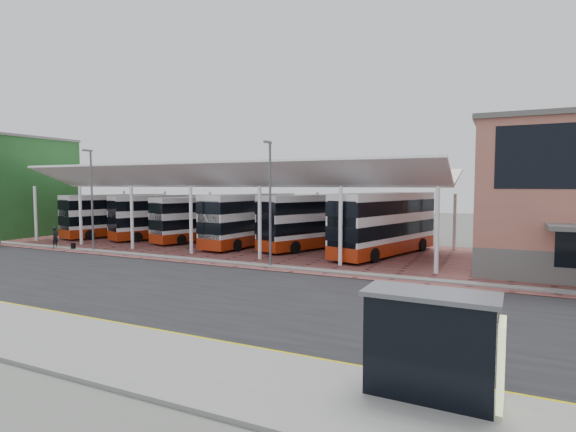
# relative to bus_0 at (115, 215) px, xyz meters

# --- Properties ---
(ground) EXTENTS (140.00, 140.00, 0.00)m
(ground) POSITION_rel_bus_0_xyz_m (20.41, -14.68, -2.18)
(ground) COLOR #50544D
(road) EXTENTS (120.00, 14.00, 0.02)m
(road) POSITION_rel_bus_0_xyz_m (20.41, -15.68, -2.17)
(road) COLOR black
(road) RESTS_ON ground
(forecourt) EXTENTS (72.00, 16.00, 0.06)m
(forecourt) POSITION_rel_bus_0_xyz_m (22.41, -1.68, -2.15)
(forecourt) COLOR brown
(forecourt) RESTS_ON ground
(sidewalk) EXTENTS (120.00, 4.00, 0.14)m
(sidewalk) POSITION_rel_bus_0_xyz_m (20.41, -23.68, -2.11)
(sidewalk) COLOR slate
(sidewalk) RESTS_ON ground
(north_kerb) EXTENTS (120.00, 0.80, 0.14)m
(north_kerb) POSITION_rel_bus_0_xyz_m (20.41, -8.48, -2.11)
(north_kerb) COLOR slate
(north_kerb) RESTS_ON ground
(yellow_line_near) EXTENTS (120.00, 0.12, 0.01)m
(yellow_line_near) POSITION_rel_bus_0_xyz_m (20.41, -21.68, -2.16)
(yellow_line_near) COLOR #BEB500
(yellow_line_near) RESTS_ON road
(yellow_line_far) EXTENTS (120.00, 0.12, 0.01)m
(yellow_line_far) POSITION_rel_bus_0_xyz_m (20.41, -21.38, -2.16)
(yellow_line_far) COLOR #BEB500
(yellow_line_far) RESTS_ON road
(canopy) EXTENTS (37.00, 11.63, 7.07)m
(canopy) POSITION_rel_bus_0_xyz_m (14.41, -0.74, 3.62)
(canopy) COLOR white
(canopy) RESTS_ON ground
(shop_green) EXTENTS (6.40, 10.20, 10.22)m
(shop_green) POSITION_rel_bus_0_xyz_m (-9.59, -3.70, 2.94)
(shop_green) COLOR #245925
(shop_green) RESTS_ON ground
(lamp_west) EXTENTS (0.16, 0.90, 8.07)m
(lamp_west) POSITION_rel_bus_0_xyz_m (6.41, -8.40, 2.18)
(lamp_west) COLOR #5B5D63
(lamp_west) RESTS_ON ground
(lamp_east) EXTENTS (0.16, 0.90, 8.07)m
(lamp_east) POSITION_rel_bus_0_xyz_m (22.41, -8.40, 2.18)
(lamp_east) COLOR #5B5D63
(lamp_east) RESTS_ON ground
(bus_0) EXTENTS (4.96, 10.62, 4.27)m
(bus_0) POSITION_rel_bus_0_xyz_m (0.00, 0.00, 0.00)
(bus_0) COLOR white
(bus_0) RESTS_ON forecourt
(bus_1) EXTENTS (6.24, 10.41, 4.25)m
(bus_1) POSITION_rel_bus_0_xyz_m (5.85, 0.67, -0.01)
(bus_1) COLOR white
(bus_1) RESTS_ON forecourt
(bus_2) EXTENTS (5.24, 10.30, 4.15)m
(bus_2) POSITION_rel_bus_0_xyz_m (10.52, 0.67, -0.06)
(bus_2) COLOR white
(bus_2) RESTS_ON forecourt
(bus_3) EXTENTS (3.68, 11.02, 4.46)m
(bus_3) POSITION_rel_bus_0_xyz_m (16.15, -0.21, 0.09)
(bus_3) COLOR white
(bus_3) RESTS_ON forecourt
(bus_4) EXTENTS (6.42, 10.90, 4.44)m
(bus_4) POSITION_rel_bus_0_xyz_m (21.86, 0.67, 0.09)
(bus_4) COLOR white
(bus_4) RESTS_ON forecourt
(bus_5) EXTENTS (5.72, 11.57, 4.66)m
(bus_5) POSITION_rel_bus_0_xyz_m (27.97, -0.52, 0.19)
(bus_5) COLOR white
(bus_5) RESTS_ON forecourt
(pedestrian) EXTENTS (0.60, 0.74, 1.77)m
(pedestrian) POSITION_rel_bus_0_xyz_m (2.36, -8.68, -1.24)
(pedestrian) COLOR black
(pedestrian) RESTS_ON forecourt
(suitcase) EXTENTS (0.31, 0.22, 0.53)m
(suitcase) POSITION_rel_bus_0_xyz_m (4.45, -8.68, -1.85)
(suitcase) COLOR black
(suitcase) RESTS_ON forecourt
(bus_shelter) EXTENTS (3.28, 1.57, 2.59)m
(bus_shelter) POSITION_rel_bus_0_xyz_m (34.60, -22.92, -0.43)
(bus_shelter) COLOR black
(bus_shelter) RESTS_ON sidewalk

